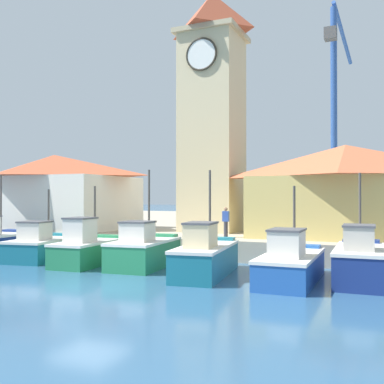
% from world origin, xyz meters
% --- Properties ---
extents(ground_plane, '(300.00, 300.00, 0.00)m').
position_xyz_m(ground_plane, '(0.00, 0.00, 0.00)').
color(ground_plane, '#2D567A').
extents(quay_wharf, '(120.00, 40.00, 1.06)m').
position_xyz_m(quay_wharf, '(0.00, 27.51, 0.53)').
color(quay_wharf, '#A89E89').
rests_on(quay_wharf, ground).
extents(fishing_boat_left_inner, '(2.80, 4.46, 3.63)m').
position_xyz_m(fishing_boat_left_inner, '(-6.33, 4.49, 0.70)').
color(fishing_boat_left_inner, '#196B7F').
rests_on(fishing_boat_left_inner, ground).
extents(fishing_boat_mid_left, '(2.14, 4.36, 3.75)m').
position_xyz_m(fishing_boat_mid_left, '(-3.16, 4.07, 0.76)').
color(fishing_boat_mid_left, '#237A4C').
rests_on(fishing_boat_mid_left, ground).
extents(fishing_boat_center, '(2.50, 4.50, 4.51)m').
position_xyz_m(fishing_boat_center, '(-0.35, 4.49, 0.77)').
color(fishing_boat_center, '#237A4C').
rests_on(fishing_boat_center, ground).
extents(fishing_boat_mid_right, '(2.42, 5.28, 4.37)m').
position_xyz_m(fishing_boat_mid_right, '(3.07, 3.63, 0.78)').
color(fishing_boat_mid_right, '#196B7F').
rests_on(fishing_boat_mid_right, ground).
extents(fishing_boat_right_inner, '(2.08, 5.25, 3.66)m').
position_xyz_m(fishing_boat_right_inner, '(6.54, 3.68, 0.70)').
color(fishing_boat_right_inner, '#2356A8').
rests_on(fishing_boat_right_inner, ground).
extents(fishing_boat_right_outer, '(1.99, 4.74, 4.17)m').
position_xyz_m(fishing_boat_right_outer, '(8.94, 4.65, 0.80)').
color(fishing_boat_right_outer, navy).
rests_on(fishing_boat_right_outer, ground).
extents(clock_tower, '(3.93, 3.93, 16.72)m').
position_xyz_m(clock_tower, '(-0.31, 13.01, 8.98)').
color(clock_tower, beige).
rests_on(clock_tower, quay_wharf).
extents(warehouse_left, '(10.65, 7.23, 5.08)m').
position_xyz_m(warehouse_left, '(-11.31, 11.10, 3.65)').
color(warehouse_left, silver).
rests_on(warehouse_left, quay_wharf).
extents(warehouse_right, '(10.03, 5.84, 4.95)m').
position_xyz_m(warehouse_right, '(7.83, 11.70, 3.59)').
color(warehouse_right, tan).
rests_on(warehouse_right, quay_wharf).
extents(port_crane_near, '(2.00, 10.51, 19.43)m').
position_xyz_m(port_crane_near, '(5.54, 27.68, 8.67)').
color(port_crane_near, navy).
rests_on(port_crane_near, quay_wharf).
extents(dock_worker_near_tower, '(0.34, 0.22, 1.62)m').
position_xyz_m(dock_worker_near_tower, '(1.95, 9.24, 1.90)').
color(dock_worker_near_tower, '#33333D').
rests_on(dock_worker_near_tower, quay_wharf).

